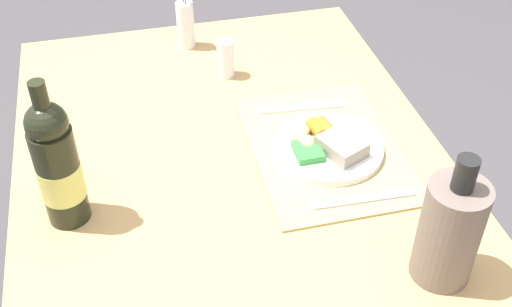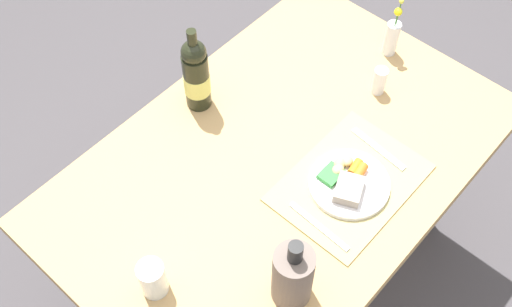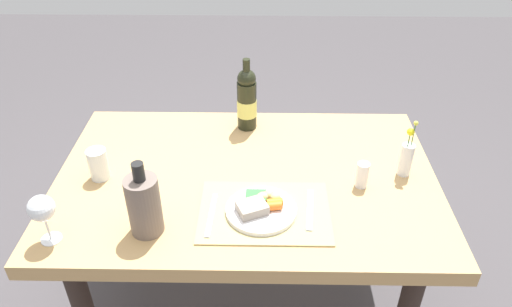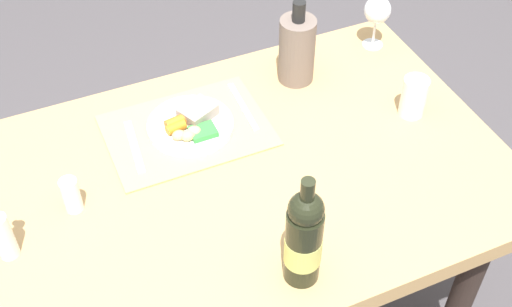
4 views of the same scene
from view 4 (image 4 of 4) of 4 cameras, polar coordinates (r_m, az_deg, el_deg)
name	(u,v)px [view 4 (image 4 of 4)]	position (r m, az deg, el deg)	size (l,w,h in m)	color
dining_table	(240,198)	(1.80, -1.41, -3.79)	(1.40, 0.92, 0.78)	tan
placemat	(187,130)	(1.85, -5.86, 1.96)	(0.44, 0.31, 0.01)	tan
dinner_plate	(191,124)	(1.84, -5.54, 2.53)	(0.24, 0.24, 0.05)	white
fork	(243,106)	(1.90, -1.12, 4.02)	(0.02, 0.21, 0.01)	silver
knife	(134,146)	(1.81, -10.28, 0.60)	(0.02, 0.20, 0.01)	silver
flower_vase	(1,233)	(1.61, -20.79, -6.31)	(0.05, 0.05, 0.23)	silver
salt_shaker	(71,195)	(1.67, -15.41, -3.43)	(0.04, 0.04, 0.10)	white
water_tumbler	(413,99)	(1.91, 13.21, 4.53)	(0.07, 0.07, 0.12)	silver
wine_bottle	(304,239)	(1.43, 4.07, -7.22)	(0.08, 0.08, 0.31)	black
cooler_bottle	(297,49)	(1.95, 3.49, 8.84)	(0.10, 0.10, 0.26)	#6F6057
wine_glass	(377,11)	(2.10, 10.26, 11.80)	(0.08, 0.08, 0.17)	white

